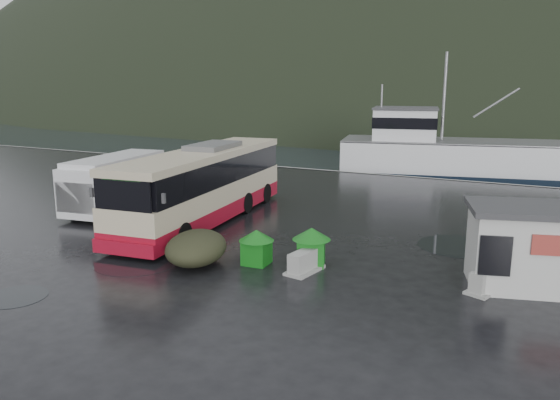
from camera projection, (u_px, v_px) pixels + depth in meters
The scene contains 15 objects.
ground at pixel (207, 244), 22.51m from camera, with size 160.00×160.00×0.00m, color black.
harbor_water at pixel (491, 112), 118.71m from camera, with size 300.00×180.00×0.02m, color black.
quay_edge at pixel (360, 173), 40.00m from camera, with size 160.00×0.60×1.50m, color #999993.
headland at pixel (550, 97), 236.79m from camera, with size 780.00×540.00×570.00m, color black.
coach_bus at pixel (205, 221), 26.34m from camera, with size 3.20×12.93×3.66m, color #C1B292, non-canonical shape.
white_van at pixel (119, 209), 28.66m from camera, with size 2.33×6.78×2.84m, color silver, non-canonical shape.
waste_bin_left at pixel (257, 264), 20.12m from camera, with size 0.93×0.93×1.30m, color #126616, non-canonical shape.
waste_bin_right at pixel (311, 265), 20.01m from camera, with size 1.01×1.01×1.41m, color #126616, non-canonical shape.
dome_tent at pixel (197, 263), 20.18m from camera, with size 2.18×3.05×1.20m, color #2A2B1A, non-canonical shape.
ticket_kiosk at pixel (519, 286), 17.90m from camera, with size 3.48×2.64×2.72m, color beige, non-canonical shape.
jersey_barrier_a at pixel (305, 271), 19.37m from camera, with size 0.77×1.54×0.77m, color #999993, non-canonical shape.
jersey_barrier_b at pixel (304, 272), 19.27m from camera, with size 0.78×1.55×0.78m, color #999993, non-canonical shape.
jersey_barrier_c at pixel (485, 291), 17.47m from camera, with size 0.74×1.48×0.74m, color #999993, non-canonical shape.
fishing_trawler at pixel (478, 165), 43.98m from camera, with size 25.61×5.62×10.24m, color silver, non-canonical shape.
puddles at pixel (275, 259), 20.65m from camera, with size 14.21×14.38×0.01m.
Camera 1 is at (12.33, -17.99, 6.59)m, focal length 35.00 mm.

